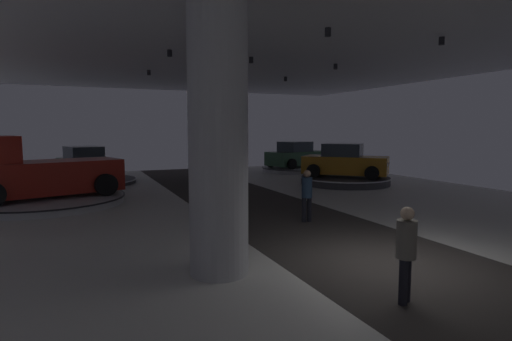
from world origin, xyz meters
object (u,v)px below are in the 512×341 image
display_platform_deep_right (296,169)px  display_car_far_right (345,162)px  display_platform_far_left (46,200)px  display_car_deep_right (296,156)px  column_left (218,133)px  display_platform_far_right (345,180)px  visitor_walking_near (307,192)px  display_car_deep_left (85,165)px  visitor_walking_far (406,249)px  display_platform_deep_left (86,181)px  pickup_truck_far_left (35,173)px

display_platform_deep_right → display_car_far_right: bearing=-97.4°
display_platform_far_left → display_car_deep_right: bearing=25.7°
column_left → display_platform_far_left: 10.58m
display_platform_far_right → visitor_walking_near: (-6.23, -6.73, 0.70)m
display_platform_far_right → display_car_deep_left: display_car_deep_left is taller
display_platform_far_right → display_platform_far_left: bearing=-178.6°
column_left → display_platform_deep_right: bearing=56.6°
column_left → display_car_deep_right: 19.90m
display_car_far_right → display_platform_far_left: (-13.73, -0.36, -0.98)m
display_car_far_right → visitor_walking_near: bearing=-132.6°
display_platform_far_left → visitor_walking_near: visitor_walking_near is taller
display_car_far_right → display_car_deep_right: display_car_far_right is taller
visitor_walking_far → visitor_walking_near: bearing=75.1°
column_left → display_platform_deep_right: size_ratio=1.18×
display_car_deep_right → visitor_walking_far: display_car_deep_right is taller
display_platform_far_right → display_car_far_right: bearing=135.0°
display_car_far_right → display_platform_deep_left: 13.45m
visitor_walking_near → visitor_walking_far: (-1.52, -5.72, 0.00)m
display_car_deep_right → visitor_walking_far: size_ratio=2.86×
visitor_walking_far → column_left: bearing=132.5°
display_car_deep_left → display_platform_far_left: bearing=-104.0°
column_left → display_car_deep_left: bearing=98.2°
display_platform_far_left → visitor_walking_far: (6.00, -12.11, 0.74)m
display_platform_deep_left → visitor_walking_near: bearing=-63.5°
display_platform_far_right → display_car_far_right: size_ratio=1.08×
pickup_truck_far_left → display_car_deep_right: size_ratio=1.25×
display_platform_far_left → display_platform_far_right: bearing=1.4°
display_car_deep_left → visitor_walking_far: display_car_deep_left is taller
pickup_truck_far_left → visitor_walking_far: bearing=-62.3°
display_platform_far_right → display_platform_deep_right: 6.72m
display_platform_far_left → display_car_deep_right: display_car_deep_right is taller
display_car_far_right → pickup_truck_far_left: (-14.04, -0.46, 0.08)m
display_car_deep_left → display_platform_deep_right: 13.23m
display_car_deep_left → visitor_walking_far: bearing=-75.7°
display_platform_deep_left → column_left: bearing=-81.8°
display_car_far_right → display_car_deep_left: size_ratio=0.94×
pickup_truck_far_left → visitor_walking_far: 13.58m
pickup_truck_far_left → display_platform_far_right: bearing=1.8°
display_platform_far_left → display_platform_deep_right: 16.19m
visitor_walking_far → pickup_truck_far_left: bearing=117.7°
display_car_far_right → display_platform_deep_right: display_car_far_right is taller
column_left → display_car_far_right: 14.23m
display_car_far_right → display_car_deep_right: size_ratio=0.93×
display_platform_deep_left → display_car_far_right: bearing=-23.8°
column_left → display_car_deep_right: size_ratio=1.21×
display_platform_far_left → display_car_deep_right: 16.18m
visitor_walking_near → visitor_walking_far: size_ratio=1.00×
display_platform_far_right → visitor_walking_near: size_ratio=2.89×
column_left → visitor_walking_near: (3.85, 3.19, -1.84)m
display_car_deep_right → visitor_walking_far: (-8.56, -19.11, -0.14)m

